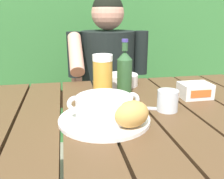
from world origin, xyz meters
TOP-DOWN VIEW (x-y plane):
  - dining_table at (0.00, 0.00)m, footprint 1.30×0.89m
  - chair_near_diner at (0.06, 0.88)m, footprint 0.44×0.43m
  - person_eating at (0.06, 0.68)m, footprint 0.48×0.47m
  - serving_plate at (-0.09, -0.05)m, footprint 0.28×0.28m
  - soup_bowl at (-0.09, -0.05)m, footprint 0.22×0.17m
  - bread_roll at (-0.02, -0.12)m, footprint 0.13×0.11m
  - beer_glass at (-0.06, 0.16)m, footprint 0.08×0.08m
  - beer_bottle at (0.04, 0.21)m, footprint 0.06×0.06m
  - water_glass_small at (0.14, 0.00)m, footprint 0.07×0.07m
  - butter_tub at (0.30, 0.11)m, footprint 0.12×0.09m
  - table_knife at (0.05, 0.04)m, footprint 0.17×0.07m
  - diner_bowl at (0.06, 0.34)m, footprint 0.14×0.14m

SIDE VIEW (x-z plane):
  - chair_near_diner at x=0.06m, z-range -0.01..0.96m
  - dining_table at x=0.00m, z-range 0.29..1.05m
  - person_eating at x=0.06m, z-range 0.11..1.30m
  - table_knife at x=0.05m, z-range 0.76..0.77m
  - serving_plate at x=-0.09m, z-range 0.77..0.78m
  - diner_bowl at x=0.06m, z-range 0.77..0.82m
  - butter_tub at x=0.30m, z-range 0.77..0.82m
  - water_glass_small at x=0.14m, z-range 0.77..0.84m
  - soup_bowl at x=-0.09m, z-range 0.78..0.85m
  - bread_roll at x=-0.02m, z-range 0.78..0.85m
  - beer_glass at x=-0.06m, z-range 0.77..0.94m
  - beer_bottle at x=0.04m, z-range 0.75..0.97m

